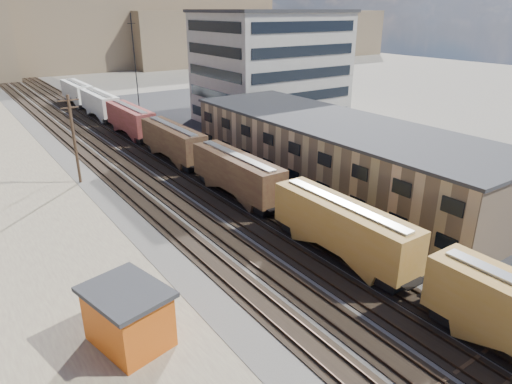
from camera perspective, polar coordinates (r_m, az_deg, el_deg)
ground at (r=28.82m, az=23.68°, el=-20.14°), size 300.00×300.00×0.00m
ballast_bed at (r=65.51m, az=-15.74°, el=4.72°), size 18.00×200.00×0.06m
asphalt_lot at (r=63.96m, az=8.04°, el=4.91°), size 26.00×120.00×0.04m
rail_tracks at (r=65.32m, az=-16.20°, el=4.70°), size 11.40×200.00×0.24m
freight_train at (r=53.37m, az=-6.83°, el=4.67°), size 3.00×119.74×4.46m
warehouse at (r=51.36m, az=9.98°, el=4.80°), size 12.40×40.40×7.25m
office_tower at (r=80.93m, az=1.76°, el=15.35°), size 22.60×18.60×18.45m
utility_pole_north at (r=54.49m, az=-21.80°, el=6.34°), size 2.20×0.32×10.00m
radio_mast at (r=74.88m, az=-14.76°, el=14.04°), size 1.20×0.16×18.00m
maintenance_shed at (r=28.46m, az=-15.68°, el=-14.68°), size 4.88×5.74×3.67m
parked_car_blue at (r=69.86m, az=6.61°, el=7.06°), size 5.93×4.83×1.50m
parked_car_far at (r=85.94m, az=2.14°, el=10.02°), size 2.75×5.03×1.62m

